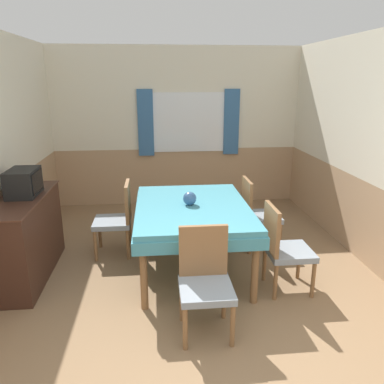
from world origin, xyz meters
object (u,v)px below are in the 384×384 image
(chair_right_near, at_px, (283,246))
(chair_right_far, at_px, (256,212))
(sideboard, at_px, (26,237))
(vase, at_px, (190,199))
(dining_table, at_px, (192,214))
(chair_left_far, at_px, (118,217))
(tv, at_px, (24,182))
(chair_head_near, at_px, (205,278))

(chair_right_near, xyz_separation_m, chair_right_far, (0.00, 1.01, 0.00))
(sideboard, bearing_deg, vase, -0.86)
(dining_table, relative_size, chair_right_far, 1.81)
(dining_table, bearing_deg, chair_left_far, 149.50)
(sideboard, xyz_separation_m, tv, (0.02, 0.09, 0.58))
(tv, bearing_deg, sideboard, -104.14)
(chair_left_far, xyz_separation_m, chair_right_far, (1.72, 0.00, 0.00))
(chair_head_near, height_order, chair_right_far, same)
(dining_table, xyz_separation_m, chair_head_near, (0.00, -1.05, -0.19))
(chair_left_far, height_order, chair_right_near, same)
(chair_head_near, distance_m, tv, 2.20)
(chair_left_far, height_order, tv, tv)
(chair_right_far, height_order, vase, vase)
(tv, relative_size, vase, 2.91)
(dining_table, height_order, chair_head_near, chair_head_near)
(sideboard, bearing_deg, dining_table, -1.29)
(chair_right_far, bearing_deg, chair_left_far, -90.00)
(chair_right_far, height_order, sideboard, chair_right_far)
(chair_head_near, distance_m, chair_right_near, 1.02)
(chair_head_near, distance_m, sideboard, 2.10)
(chair_right_near, bearing_deg, dining_table, -120.50)
(chair_right_far, distance_m, sideboard, 2.70)
(chair_left_far, height_order, sideboard, chair_left_far)
(sideboard, height_order, vase, vase)
(chair_right_near, height_order, tv, tv)
(dining_table, relative_size, chair_head_near, 1.81)
(chair_left_far, distance_m, chair_right_far, 1.72)
(tv, xyz_separation_m, vase, (1.75, -0.11, -0.20))
(vase, bearing_deg, chair_head_near, -88.49)
(chair_head_near, bearing_deg, dining_table, -90.00)
(sideboard, distance_m, vase, 1.81)
(tv, bearing_deg, vase, -3.73)
(sideboard, distance_m, tv, 0.59)
(chair_head_near, relative_size, tv, 2.13)
(chair_left_far, relative_size, sideboard, 0.66)
(dining_table, distance_m, chair_head_near, 1.07)
(chair_right_far, bearing_deg, vase, -60.97)
(dining_table, xyz_separation_m, sideboard, (-1.80, 0.04, -0.21))
(chair_right_near, bearing_deg, vase, -120.36)
(chair_left_far, xyz_separation_m, chair_right_near, (1.72, -1.01, 0.00))
(chair_left_far, bearing_deg, chair_right_far, -90.00)
(chair_head_near, distance_m, chair_right_far, 1.78)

